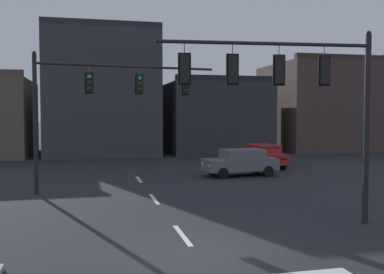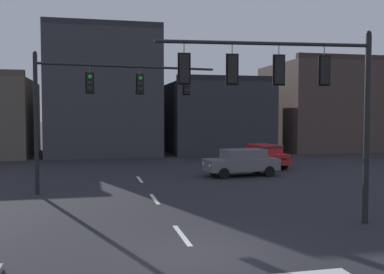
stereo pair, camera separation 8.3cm
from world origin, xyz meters
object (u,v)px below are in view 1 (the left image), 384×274
at_px(car_lot_nearside, 262,155).
at_px(car_lot_middle, 241,162).
at_px(signal_mast_far_side, 100,95).
at_px(signal_mast_near_side, 296,87).

relative_size(car_lot_nearside, car_lot_middle, 1.01).
xyz_separation_m(signal_mast_far_side, car_lot_middle, (8.40, 3.36, -3.80)).
distance_m(signal_mast_near_side, car_lot_nearside, 16.72).
height_order(signal_mast_near_side, car_lot_nearside, signal_mast_near_side).
height_order(signal_mast_far_side, car_lot_middle, signal_mast_far_side).
height_order(car_lot_nearside, car_lot_middle, same).
bearing_deg(car_lot_middle, car_lot_nearside, 52.07).
relative_size(signal_mast_far_side, car_lot_nearside, 1.93).
bearing_deg(signal_mast_far_side, signal_mast_near_side, -53.85).
bearing_deg(car_lot_middle, signal_mast_near_side, -100.84).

